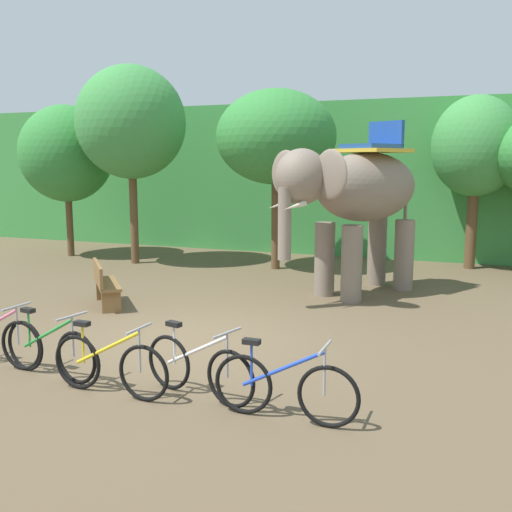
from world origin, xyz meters
name	(u,v)px	position (x,y,z in m)	size (l,w,h in m)	color
ground_plane	(185,340)	(0.00, 0.00, 0.00)	(80.00, 80.00, 0.00)	brown
foliage_hedge	(351,177)	(0.00, 12.55, 2.36)	(36.00, 6.00, 4.72)	#3D8E42
tree_far_left	(66,154)	(-7.52, 6.64, 3.14)	(2.80, 2.80, 4.61)	brown
tree_center	(131,123)	(-4.89, 6.19, 3.98)	(3.06, 3.06, 5.56)	brown
tree_far_right	(276,137)	(-0.80, 6.79, 3.53)	(3.19, 3.19, 4.80)	brown
tree_center_left	(476,147)	(4.15, 8.75, 3.29)	(2.32, 2.32, 4.65)	brown
elephant	(357,194)	(1.88, 4.40, 2.20)	(3.15, 4.09, 3.78)	gray
bike_green	(50,349)	(-0.91, -2.11, 0.39)	(1.70, 0.52, 0.92)	black
bike_yellow	(109,365)	(0.21, -2.36, 0.39)	(1.71, 0.52, 0.92)	black
bike_white	(198,368)	(1.28, -2.04, 0.39)	(1.67, 0.61, 0.92)	black
bike_blue	(284,388)	(2.47, -2.28, 0.39)	(1.71, 0.52, 0.92)	black
wooden_bench	(104,283)	(-2.62, 1.52, 0.48)	(1.29, 1.40, 0.89)	brown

